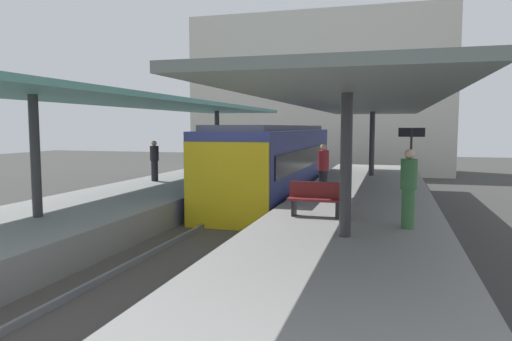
{
  "coord_description": "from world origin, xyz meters",
  "views": [
    {
      "loc": [
        4.69,
        -14.53,
        3.25
      ],
      "look_at": [
        -0.07,
        1.88,
        1.65
      ],
      "focal_mm": 32.99,
      "sensor_mm": 36.0,
      "label": 1
    }
  ],
  "objects_px": {
    "passenger_mid_platform": "(409,187)",
    "passenger_far_end": "(323,169)",
    "platform_bench": "(316,198)",
    "passenger_near_bench": "(154,160)",
    "platform_sign": "(411,144)"
  },
  "relations": [
    {
      "from": "passenger_far_end",
      "to": "passenger_near_bench",
      "type": "bearing_deg",
      "value": 163.2
    },
    {
      "from": "passenger_near_bench",
      "to": "platform_bench",
      "type": "bearing_deg",
      "value": -37.25
    },
    {
      "from": "platform_sign",
      "to": "passenger_mid_platform",
      "type": "distance_m",
      "value": 6.77
    },
    {
      "from": "platform_bench",
      "to": "passenger_far_end",
      "type": "xyz_separation_m",
      "value": [
        -0.33,
        3.6,
        0.42
      ]
    },
    {
      "from": "platform_sign",
      "to": "passenger_mid_platform",
      "type": "bearing_deg",
      "value": -92.4
    },
    {
      "from": "platform_sign",
      "to": "passenger_mid_platform",
      "type": "height_order",
      "value": "platform_sign"
    },
    {
      "from": "platform_bench",
      "to": "platform_sign",
      "type": "relative_size",
      "value": 0.63
    },
    {
      "from": "platform_bench",
      "to": "passenger_near_bench",
      "type": "bearing_deg",
      "value": 142.75
    },
    {
      "from": "platform_bench",
      "to": "passenger_near_bench",
      "type": "relative_size",
      "value": 0.84
    },
    {
      "from": "passenger_mid_platform",
      "to": "passenger_far_end",
      "type": "xyz_separation_m",
      "value": [
        -2.51,
        4.44,
        -0.04
      ]
    },
    {
      "from": "platform_bench",
      "to": "passenger_mid_platform",
      "type": "relative_size",
      "value": 0.79
    },
    {
      "from": "platform_bench",
      "to": "passenger_mid_platform",
      "type": "xyz_separation_m",
      "value": [
        2.17,
        -0.84,
        0.45
      ]
    },
    {
      "from": "passenger_near_bench",
      "to": "passenger_far_end",
      "type": "relative_size",
      "value": 0.98
    },
    {
      "from": "passenger_mid_platform",
      "to": "passenger_far_end",
      "type": "height_order",
      "value": "passenger_mid_platform"
    },
    {
      "from": "passenger_near_bench",
      "to": "passenger_mid_platform",
      "type": "bearing_deg",
      "value": -34.11
    },
    {
      "from": "platform_bench",
      "to": "platform_sign",
      "type": "bearing_deg",
      "value": 67.35
    },
    {
      "from": "platform_sign",
      "to": "passenger_far_end",
      "type": "bearing_deg",
      "value": -140.59
    },
    {
      "from": "platform_sign",
      "to": "platform_bench",
      "type": "bearing_deg",
      "value": -112.65
    },
    {
      "from": "platform_bench",
      "to": "passenger_far_end",
      "type": "relative_size",
      "value": 0.82
    },
    {
      "from": "platform_bench",
      "to": "passenger_far_end",
      "type": "distance_m",
      "value": 3.64
    },
    {
      "from": "platform_bench",
      "to": "passenger_mid_platform",
      "type": "distance_m",
      "value": 2.37
    },
    {
      "from": "passenger_mid_platform",
      "to": "passenger_near_bench",
      "type": "bearing_deg",
      "value": 145.89
    }
  ]
}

